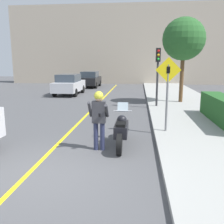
{
  "coord_description": "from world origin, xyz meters",
  "views": [
    {
      "loc": [
        1.99,
        -5.31,
        2.63
      ],
      "look_at": [
        1.16,
        2.52,
        1.05
      ],
      "focal_mm": 40.0,
      "sensor_mm": 36.0,
      "label": 1
    }
  ],
  "objects_px": {
    "parked_car_silver": "(69,84)",
    "street_tree": "(184,39)",
    "person_biker": "(99,114)",
    "motorcycle": "(121,130)",
    "crossing_sign": "(168,87)",
    "parked_car_black": "(90,79)",
    "traffic_light": "(158,66)"
  },
  "relations": [
    {
      "from": "person_biker",
      "to": "street_tree",
      "type": "xyz_separation_m",
      "value": [
        3.85,
        9.03,
        2.89
      ]
    },
    {
      "from": "motorcycle",
      "to": "parked_car_black",
      "type": "height_order",
      "value": "parked_car_black"
    },
    {
      "from": "motorcycle",
      "to": "street_tree",
      "type": "bearing_deg",
      "value": 69.44
    },
    {
      "from": "parked_car_silver",
      "to": "parked_car_black",
      "type": "xyz_separation_m",
      "value": [
        0.53,
        6.32,
        0.0
      ]
    },
    {
      "from": "crossing_sign",
      "to": "parked_car_black",
      "type": "bearing_deg",
      "value": 109.73
    },
    {
      "from": "motorcycle",
      "to": "crossing_sign",
      "type": "relative_size",
      "value": 0.85
    },
    {
      "from": "traffic_light",
      "to": "parked_car_silver",
      "type": "distance_m",
      "value": 8.85
    },
    {
      "from": "crossing_sign",
      "to": "street_tree",
      "type": "xyz_separation_m",
      "value": [
        1.66,
        7.11,
        2.25
      ]
    },
    {
      "from": "crossing_sign",
      "to": "street_tree",
      "type": "bearing_deg",
      "value": 76.86
    },
    {
      "from": "street_tree",
      "to": "motorcycle",
      "type": "bearing_deg",
      "value": -110.56
    },
    {
      "from": "motorcycle",
      "to": "person_biker",
      "type": "height_order",
      "value": "person_biker"
    },
    {
      "from": "traffic_light",
      "to": "street_tree",
      "type": "bearing_deg",
      "value": 46.41
    },
    {
      "from": "crossing_sign",
      "to": "traffic_light",
      "type": "height_order",
      "value": "traffic_light"
    },
    {
      "from": "motorcycle",
      "to": "traffic_light",
      "type": "distance_m",
      "value": 7.27
    },
    {
      "from": "traffic_light",
      "to": "street_tree",
      "type": "distance_m",
      "value": 2.85
    },
    {
      "from": "person_biker",
      "to": "parked_car_black",
      "type": "bearing_deg",
      "value": 101.77
    },
    {
      "from": "crossing_sign",
      "to": "parked_car_silver",
      "type": "height_order",
      "value": "crossing_sign"
    },
    {
      "from": "person_biker",
      "to": "parked_car_silver",
      "type": "bearing_deg",
      "value": 109.4
    },
    {
      "from": "street_tree",
      "to": "parked_car_silver",
      "type": "distance_m",
      "value": 9.72
    },
    {
      "from": "motorcycle",
      "to": "crossing_sign",
      "type": "xyz_separation_m",
      "value": [
        1.55,
        1.44,
        1.24
      ]
    },
    {
      "from": "parked_car_silver",
      "to": "street_tree",
      "type": "bearing_deg",
      "value": -24.48
    },
    {
      "from": "street_tree",
      "to": "parked_car_black",
      "type": "relative_size",
      "value": 1.23
    },
    {
      "from": "motorcycle",
      "to": "parked_car_silver",
      "type": "distance_m",
      "value": 13.4
    },
    {
      "from": "crossing_sign",
      "to": "motorcycle",
      "type": "bearing_deg",
      "value": -137.05
    },
    {
      "from": "parked_car_silver",
      "to": "person_biker",
      "type": "bearing_deg",
      "value": -70.6
    },
    {
      "from": "street_tree",
      "to": "parked_car_silver",
      "type": "bearing_deg",
      "value": 155.52
    },
    {
      "from": "motorcycle",
      "to": "person_biker",
      "type": "relative_size",
      "value": 1.27
    },
    {
      "from": "street_tree",
      "to": "parked_car_silver",
      "type": "relative_size",
      "value": 1.23
    },
    {
      "from": "person_biker",
      "to": "motorcycle",
      "type": "bearing_deg",
      "value": 36.58
    },
    {
      "from": "traffic_light",
      "to": "parked_car_black",
      "type": "height_order",
      "value": "traffic_light"
    },
    {
      "from": "street_tree",
      "to": "parked_car_silver",
      "type": "xyz_separation_m",
      "value": [
        -8.37,
        3.81,
        -3.14
      ]
    },
    {
      "from": "traffic_light",
      "to": "parked_car_silver",
      "type": "xyz_separation_m",
      "value": [
        -6.74,
        5.53,
        -1.57
      ]
    }
  ]
}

